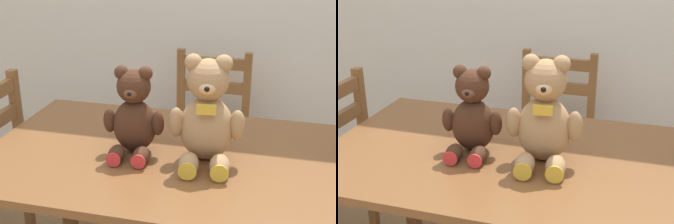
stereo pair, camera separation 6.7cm
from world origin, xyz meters
The scene contains 4 objects.
dining_table centered at (0.00, 0.43, 0.64)m, with size 1.54×0.87×0.73m.
wooden_chair_behind centered at (-0.08, 1.20, 0.45)m, with size 0.40×0.46×0.90m.
teddy_bear_left centered at (-0.22, 0.42, 0.87)m, with size 0.23×0.23×0.32m.
teddy_bear_right centered at (0.04, 0.42, 0.90)m, with size 0.27×0.28×0.38m.
Camera 2 is at (0.35, -1.04, 1.50)m, focal length 50.00 mm.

